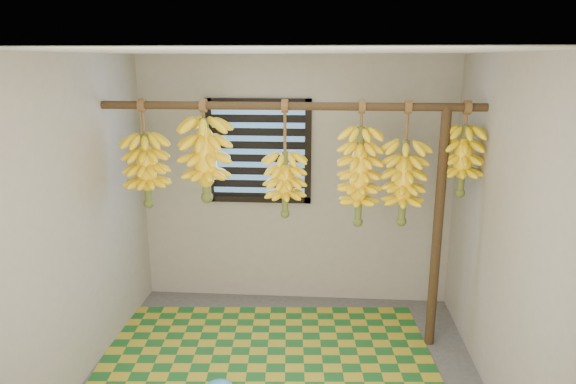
# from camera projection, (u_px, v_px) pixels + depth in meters

# --- Properties ---
(ceiling) EXTENTS (3.00, 3.00, 0.01)m
(ceiling) POSITION_uv_depth(u_px,v_px,m) (281.00, 51.00, 3.20)
(ceiling) COLOR silver
(ceiling) RESTS_ON wall_back
(wall_back) EXTENTS (3.00, 0.01, 2.40)m
(wall_back) POSITION_uv_depth(u_px,v_px,m) (295.00, 182.00, 4.95)
(wall_back) COLOR gray
(wall_back) RESTS_ON floor
(wall_left) EXTENTS (0.01, 3.00, 2.40)m
(wall_left) POSITION_uv_depth(u_px,v_px,m) (69.00, 228.00, 3.61)
(wall_left) COLOR gray
(wall_left) RESTS_ON floor
(wall_right) EXTENTS (0.01, 3.00, 2.40)m
(wall_right) POSITION_uv_depth(u_px,v_px,m) (508.00, 239.00, 3.39)
(wall_right) COLOR gray
(wall_right) RESTS_ON floor
(window) EXTENTS (1.00, 0.04, 1.00)m
(window) POSITION_uv_depth(u_px,v_px,m) (259.00, 152.00, 4.87)
(window) COLOR black
(window) RESTS_ON wall_back
(hanging_pole) EXTENTS (3.00, 0.06, 0.06)m
(hanging_pole) POSITION_uv_depth(u_px,v_px,m) (289.00, 106.00, 3.97)
(hanging_pole) COLOR #402F18
(hanging_pole) RESTS_ON wall_left
(support_post) EXTENTS (0.08, 0.08, 2.00)m
(support_post) POSITION_uv_depth(u_px,v_px,m) (437.00, 232.00, 4.14)
(support_post) COLOR #402F18
(support_post) RESTS_ON floor
(woven_mat) EXTENTS (2.82, 2.33, 0.01)m
(woven_mat) POSITION_uv_depth(u_px,v_px,m) (266.00, 373.00, 3.96)
(woven_mat) COLOR #195520
(woven_mat) RESTS_ON floor
(banana_bunch_a) EXTENTS (0.35, 0.35, 0.88)m
(banana_bunch_a) POSITION_uv_depth(u_px,v_px,m) (147.00, 170.00, 4.19)
(banana_bunch_a) COLOR brown
(banana_bunch_a) RESTS_ON hanging_pole
(banana_bunch_b) EXTENTS (0.38, 0.38, 0.82)m
(banana_bunch_b) POSITION_uv_depth(u_px,v_px,m) (206.00, 160.00, 4.13)
(banana_bunch_b) COLOR brown
(banana_bunch_b) RESTS_ON hanging_pole
(banana_bunch_c) EXTENTS (0.33, 0.33, 0.94)m
(banana_bunch_c) POSITION_uv_depth(u_px,v_px,m) (285.00, 184.00, 4.13)
(banana_bunch_c) COLOR brown
(banana_bunch_c) RESTS_ON hanging_pole
(banana_bunch_d) EXTENTS (0.34, 0.34, 1.00)m
(banana_bunch_d) POSITION_uv_depth(u_px,v_px,m) (359.00, 177.00, 4.07)
(banana_bunch_d) COLOR brown
(banana_bunch_d) RESTS_ON hanging_pole
(banana_bunch_e) EXTENTS (0.35, 0.35, 0.99)m
(banana_bunch_e) POSITION_uv_depth(u_px,v_px,m) (404.00, 183.00, 4.06)
(banana_bunch_e) COLOR brown
(banana_bunch_e) RESTS_ON hanging_pole
(banana_bunch_f) EXTENTS (0.32, 0.32, 0.74)m
(banana_bunch_f) POSITION_uv_depth(u_px,v_px,m) (463.00, 161.00, 3.98)
(banana_bunch_f) COLOR brown
(banana_bunch_f) RESTS_ON hanging_pole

